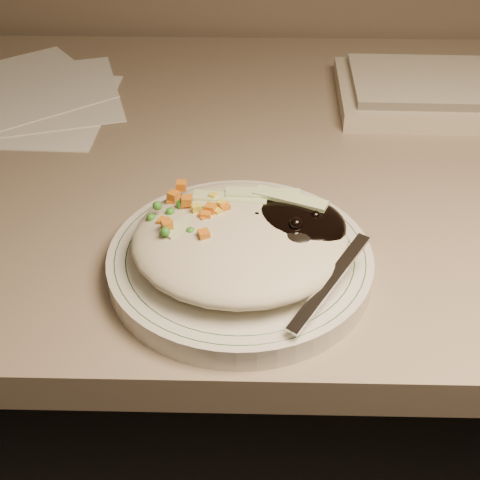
{
  "coord_description": "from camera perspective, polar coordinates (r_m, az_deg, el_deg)",
  "views": [
    {
      "loc": [
        -0.04,
        0.69,
        1.14
      ],
      "look_at": [
        -0.05,
        1.16,
        0.78
      ],
      "focal_mm": 50.0,
      "sensor_mm": 36.0,
      "label": 1
    }
  ],
  "objects": [
    {
      "name": "plate",
      "position": [
        0.61,
        -0.0,
        -1.92
      ],
      "size": [
        0.24,
        0.24,
        0.02
      ],
      "primitive_type": "cylinder",
      "color": "silver",
      "rests_on": "desk"
    },
    {
      "name": "plate_rim",
      "position": [
        0.6,
        -0.0,
        -1.19
      ],
      "size": [
        0.23,
        0.23,
        0.0
      ],
      "color": "#144723",
      "rests_on": "plate"
    },
    {
      "name": "desk",
      "position": [
        0.92,
        3.63,
        -3.16
      ],
      "size": [
        1.4,
        0.7,
        0.74
      ],
      "color": "gray",
      "rests_on": "ground"
    },
    {
      "name": "meal",
      "position": [
        0.59,
        0.41,
        0.38
      ],
      "size": [
        0.21,
        0.19,
        0.05
      ],
      "color": "#C0B89C",
      "rests_on": "plate"
    }
  ]
}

